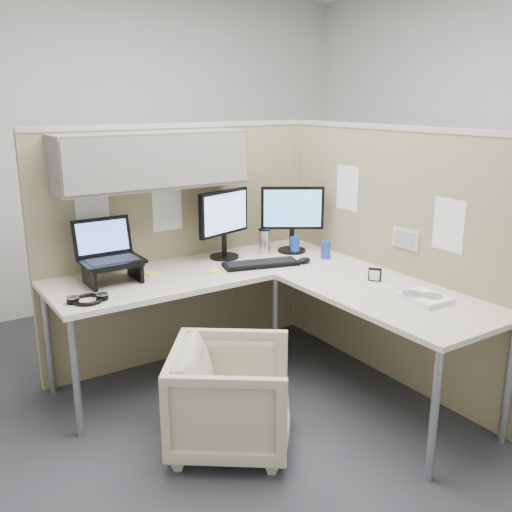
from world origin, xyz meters
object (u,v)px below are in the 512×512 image
desk (271,286)px  monitor_left (224,219)px  office_chair (231,392)px  keyboard (261,264)px

desk → monitor_left: bearing=89.4°
office_chair → keyboard: (0.63, 0.66, 0.43)m
monitor_left → office_chair: bearing=-135.7°
desk → monitor_left: monitor_left is taller
desk → keyboard: bearing=68.2°
desk → monitor_left: size_ratio=4.29×
desk → keyboard: size_ratio=4.07×
desk → office_chair: 0.76m
office_chair → desk: bearing=-16.5°
office_chair → keyboard: keyboard is taller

